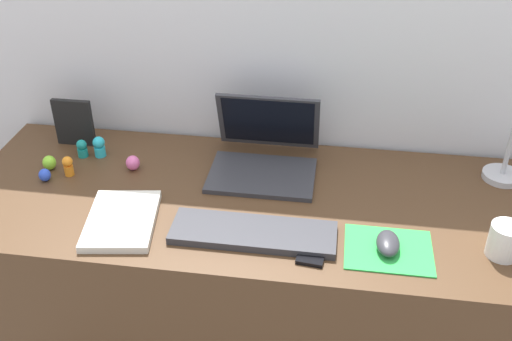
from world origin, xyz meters
name	(u,v)px	position (x,y,z in m)	size (l,w,h in m)	color
back_wall	(273,133)	(0.00, 0.35, 0.75)	(2.83, 0.05, 1.50)	silver
desk	(256,298)	(0.00, 0.00, 0.37)	(1.63, 0.63, 0.74)	#4C331E
laptop	(264,151)	(0.00, 0.17, 0.79)	(0.30, 0.28, 0.20)	#333338
keyboard	(253,233)	(0.02, -0.16, 0.75)	(0.41, 0.13, 0.02)	#333338
mousepad	(388,250)	(0.35, -0.17, 0.74)	(0.21, 0.17, 0.00)	green
mouse	(388,243)	(0.34, -0.17, 0.76)	(0.06, 0.10, 0.03)	#333338
cell_phone	(313,248)	(0.17, -0.19, 0.74)	(0.06, 0.13, 0.01)	black
notebook_pad	(122,220)	(-0.32, -0.16, 0.75)	(0.17, 0.24, 0.02)	silver
picture_frame	(74,123)	(-0.60, 0.21, 0.81)	(0.12, 0.02, 0.15)	black
coffee_mug	(505,241)	(0.61, -0.14, 0.78)	(0.08, 0.08, 0.08)	white
toy_figurine_orange	(68,165)	(-0.55, 0.04, 0.77)	(0.03, 0.03, 0.06)	orange
toy_figurine_pink	(133,163)	(-0.38, 0.09, 0.76)	(0.04, 0.04, 0.04)	pink
toy_figurine_blue	(45,175)	(-0.60, 0.00, 0.76)	(0.03, 0.03, 0.04)	blue
toy_figurine_lime	(49,163)	(-0.62, 0.06, 0.76)	(0.04, 0.04, 0.04)	#8CDB33
toy_figurine_teal	(82,148)	(-0.55, 0.14, 0.77)	(0.03, 0.03, 0.06)	teal
toy_figurine_cyan	(99,146)	(-0.50, 0.15, 0.77)	(0.04, 0.04, 0.06)	#28B7CC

